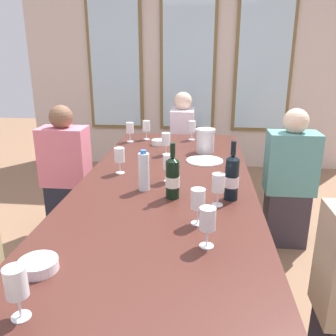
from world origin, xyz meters
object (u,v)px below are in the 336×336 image
at_px(wine_glass_3, 130,128).
at_px(wine_glass_7, 192,127).
at_px(wine_glass_8, 166,140).
at_px(tasting_bowl_0, 158,142).
at_px(white_plate_0, 205,161).
at_px(wine_bottle_0, 232,177).
at_px(dining_table, 165,193).
at_px(wine_glass_0, 119,156).
at_px(seated_person_1, 289,182).
at_px(wine_glass_1, 146,127).
at_px(wine_bottle_1, 173,177).
at_px(seated_person_4, 182,146).
at_px(wine_glass_9, 208,220).
at_px(seated_person_0, 66,175).
at_px(wine_glass_5, 218,184).
at_px(tasting_bowl_1, 38,265).
at_px(wine_glass_2, 16,285).
at_px(wine_glass_6, 198,200).
at_px(water_bottle, 144,171).
at_px(tasting_bowl_2, 206,139).
at_px(metal_pitcher, 205,140).
at_px(wine_glass_4, 169,163).

distance_m(wine_glass_3, wine_glass_7, 0.56).
height_order(wine_glass_3, wine_glass_8, same).
bearing_deg(tasting_bowl_0, white_plate_0, -48.14).
bearing_deg(wine_bottle_0, white_plate_0, 101.67).
height_order(dining_table, wine_glass_0, wine_glass_0).
bearing_deg(seated_person_1, wine_glass_1, 159.83).
relative_size(wine_bottle_1, seated_person_4, 0.28).
relative_size(wine_glass_0, wine_glass_9, 1.00).
height_order(wine_glass_0, seated_person_0, seated_person_0).
xyz_separation_m(white_plate_0, seated_person_1, (0.67, 0.20, -0.22)).
bearing_deg(white_plate_0, wine_glass_1, 129.93).
relative_size(wine_glass_1, seated_person_4, 0.16).
distance_m(dining_table, wine_glass_5, 0.46).
relative_size(white_plate_0, wine_glass_9, 1.55).
distance_m(wine_bottle_0, wine_glass_8, 0.95).
height_order(tasting_bowl_1, seated_person_1, seated_person_1).
xyz_separation_m(wine_glass_2, wine_glass_6, (0.52, 0.67, 0.00)).
xyz_separation_m(white_plate_0, wine_glass_8, (-0.30, 0.15, 0.11)).
relative_size(tasting_bowl_1, wine_glass_0, 0.84).
bearing_deg(tasting_bowl_0, wine_glass_8, -71.77).
distance_m(wine_glass_0, wine_glass_7, 1.08).
distance_m(wine_bottle_0, wine_glass_9, 0.53).
distance_m(wine_glass_1, wine_glass_6, 1.72).
distance_m(dining_table, wine_glass_2, 1.24).
distance_m(water_bottle, wine_glass_0, 0.35).
xyz_separation_m(tasting_bowl_2, wine_glass_1, (-0.55, 0.04, 0.09)).
relative_size(wine_glass_0, wine_glass_5, 1.00).
bearing_deg(dining_table, metal_pitcher, 72.27).
bearing_deg(wine_glass_6, wine_glass_1, 106.99).
bearing_deg(wine_glass_5, wine_glass_1, 112.98).
relative_size(wine_glass_6, seated_person_1, 0.16).
bearing_deg(wine_glass_8, wine_glass_6, -76.83).
bearing_deg(tasting_bowl_2, wine_bottle_0, -84.29).
relative_size(wine_glass_6, wine_glass_7, 1.00).
xyz_separation_m(wine_glass_2, wine_glass_4, (0.33, 1.23, 0.00)).
bearing_deg(wine_glass_1, wine_bottle_0, -63.00).
xyz_separation_m(metal_pitcher, wine_glass_4, (-0.22, -0.70, 0.02)).
bearing_deg(seated_person_4, water_bottle, -93.52).
relative_size(tasting_bowl_1, wine_glass_6, 0.84).
bearing_deg(wine_glass_8, wine_glass_9, -76.99).
distance_m(wine_bottle_1, seated_person_1, 1.28).
xyz_separation_m(water_bottle, seated_person_4, (0.11, 1.84, -0.33)).
bearing_deg(wine_glass_5, tasting_bowl_0, 110.87).
distance_m(tasting_bowl_0, wine_glass_8, 0.33).
distance_m(tasting_bowl_1, wine_glass_0, 1.12).
relative_size(water_bottle, wine_glass_5, 1.38).
xyz_separation_m(white_plate_0, metal_pitcher, (0.00, 0.26, 0.09)).
bearing_deg(dining_table, seated_person_4, 90.00).
bearing_deg(wine_glass_3, wine_glass_0, -82.92).
xyz_separation_m(wine_bottle_0, wine_glass_3, (-0.81, 1.23, -0.00)).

